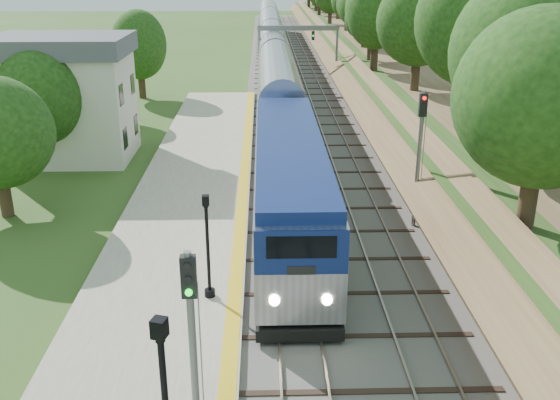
{
  "coord_description": "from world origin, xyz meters",
  "views": [
    {
      "loc": [
        -1.19,
        -10.52,
        12.4
      ],
      "look_at": [
        -0.5,
        14.39,
        2.8
      ],
      "focal_mm": 40.0,
      "sensor_mm": 36.0,
      "label": 1
    }
  ],
  "objects_px": {
    "signal_gantry": "(298,39)",
    "signal_farside": "(420,146)",
    "train": "(274,59)",
    "signal_platform": "(192,341)",
    "station_building": "(66,97)",
    "lamppost_far": "(208,253)"
  },
  "relations": [
    {
      "from": "signal_gantry",
      "to": "signal_farside",
      "type": "bearing_deg",
      "value": -84.29
    },
    {
      "from": "train",
      "to": "signal_farside",
      "type": "xyz_separation_m",
      "value": [
        6.2,
        -40.54,
        1.87
      ]
    },
    {
      "from": "signal_gantry",
      "to": "signal_platform",
      "type": "distance_m",
      "value": 53.28
    },
    {
      "from": "signal_farside",
      "to": "signal_platform",
      "type": "bearing_deg",
      "value": -120.12
    },
    {
      "from": "station_building",
      "to": "signal_farside",
      "type": "height_order",
      "value": "station_building"
    },
    {
      "from": "station_building",
      "to": "lamppost_far",
      "type": "distance_m",
      "value": 22.31
    },
    {
      "from": "lamppost_far",
      "to": "signal_platform",
      "type": "distance_m",
      "value": 8.73
    },
    {
      "from": "signal_gantry",
      "to": "lamppost_far",
      "type": "relative_size",
      "value": 2.04
    },
    {
      "from": "lamppost_far",
      "to": "signal_platform",
      "type": "height_order",
      "value": "signal_platform"
    },
    {
      "from": "station_building",
      "to": "signal_gantry",
      "type": "xyz_separation_m",
      "value": [
        16.47,
        24.99,
        0.73
      ]
    },
    {
      "from": "station_building",
      "to": "train",
      "type": "xyz_separation_m",
      "value": [
        14.0,
        28.22,
        -1.74
      ]
    },
    {
      "from": "signal_farside",
      "to": "station_building",
      "type": "bearing_deg",
      "value": 148.61
    },
    {
      "from": "signal_platform",
      "to": "lamppost_far",
      "type": "bearing_deg",
      "value": 92.65
    },
    {
      "from": "signal_gantry",
      "to": "signal_platform",
      "type": "xyz_separation_m",
      "value": [
        -5.37,
        -53.0,
        -0.76
      ]
    },
    {
      "from": "signal_gantry",
      "to": "train",
      "type": "xyz_separation_m",
      "value": [
        -2.47,
        3.22,
        -2.47
      ]
    },
    {
      "from": "station_building",
      "to": "signal_farside",
      "type": "relative_size",
      "value": 1.28
    },
    {
      "from": "train",
      "to": "signal_gantry",
      "type": "bearing_deg",
      "value": -52.53
    },
    {
      "from": "signal_gantry",
      "to": "train",
      "type": "height_order",
      "value": "signal_gantry"
    },
    {
      "from": "lamppost_far",
      "to": "signal_farside",
      "type": "xyz_separation_m",
      "value": [
        9.49,
        7.16,
        1.99
      ]
    },
    {
      "from": "signal_gantry",
      "to": "signal_farside",
      "type": "xyz_separation_m",
      "value": [
        3.73,
        -37.31,
        -0.61
      ]
    },
    {
      "from": "signal_platform",
      "to": "signal_farside",
      "type": "bearing_deg",
      "value": 59.88
    },
    {
      "from": "signal_platform",
      "to": "signal_farside",
      "type": "height_order",
      "value": "signal_farside"
    }
  ]
}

